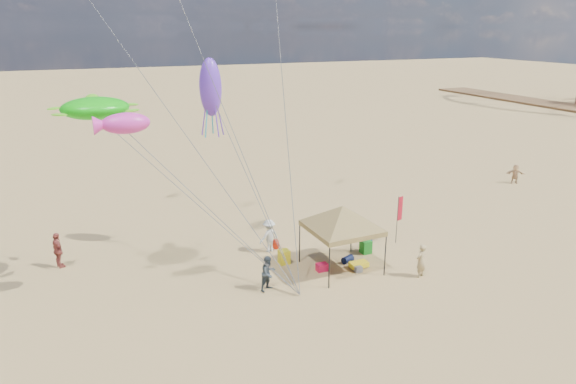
% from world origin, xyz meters
% --- Properties ---
extents(ground, '(280.00, 280.00, 0.00)m').
position_xyz_m(ground, '(0.00, 0.00, 0.00)').
color(ground, tan).
rests_on(ground, ground).
extents(canopy_tent, '(6.08, 6.08, 3.75)m').
position_xyz_m(canopy_tent, '(2.45, 2.19, 3.12)').
color(canopy_tent, black).
rests_on(canopy_tent, ground).
extents(feather_flag, '(0.39, 0.15, 2.67)m').
position_xyz_m(feather_flag, '(6.87, 3.78, 1.80)').
color(feather_flag, black).
rests_on(feather_flag, ground).
extents(cooler_red, '(0.54, 0.38, 0.38)m').
position_xyz_m(cooler_red, '(1.49, 2.31, 0.19)').
color(cooler_red, red).
rests_on(cooler_red, ground).
extents(cooler_blue, '(0.54, 0.38, 0.38)m').
position_xyz_m(cooler_blue, '(5.44, 4.68, 0.19)').
color(cooler_blue, '#144DA4').
rests_on(cooler_blue, ground).
extents(bag_navy, '(0.69, 0.54, 0.36)m').
position_xyz_m(bag_navy, '(3.09, 2.61, 0.18)').
color(bag_navy, '#0C1436').
rests_on(bag_navy, ground).
extents(bag_orange, '(0.54, 0.69, 0.36)m').
position_xyz_m(bag_orange, '(0.50, 5.79, 0.18)').
color(bag_orange, red).
rests_on(bag_orange, ground).
extents(chair_green, '(0.50, 0.50, 0.70)m').
position_xyz_m(chair_green, '(4.53, 3.27, 0.35)').
color(chair_green, '#18841E').
rests_on(chair_green, ground).
extents(chair_yellow, '(0.50, 0.50, 0.70)m').
position_xyz_m(chair_yellow, '(0.13, 3.81, 0.35)').
color(chair_yellow, yellow).
rests_on(chair_yellow, ground).
extents(crate_grey, '(0.34, 0.30, 0.28)m').
position_xyz_m(crate_grey, '(3.05, 1.53, 0.14)').
color(crate_grey, gray).
rests_on(crate_grey, ground).
extents(beach_cart, '(0.90, 0.50, 0.24)m').
position_xyz_m(beach_cart, '(3.28, 1.86, 0.20)').
color(beach_cart, yellow).
rests_on(beach_cart, ground).
extents(person_near_a, '(0.70, 0.60, 1.64)m').
position_xyz_m(person_near_a, '(5.46, -0.06, 0.82)').
color(person_near_a, tan).
rests_on(person_near_a, ground).
extents(person_near_b, '(0.98, 0.89, 1.63)m').
position_xyz_m(person_near_b, '(-1.56, 1.58, 0.82)').
color(person_near_b, '#313C43').
rests_on(person_near_b, ground).
extents(person_near_c, '(1.28, 0.94, 1.77)m').
position_xyz_m(person_near_c, '(-0.03, 5.43, 0.88)').
color(person_near_c, silver).
rests_on(person_near_c, ground).
extents(person_far_a, '(0.77, 1.14, 1.81)m').
position_xyz_m(person_far_a, '(-10.15, 7.74, 0.90)').
color(person_far_a, '#97413A').
rests_on(person_far_a, ground).
extents(person_far_c, '(1.38, 1.07, 1.46)m').
position_xyz_m(person_far_c, '(21.46, 9.65, 0.73)').
color(person_far_c, tan).
rests_on(person_far_c, ground).
extents(turtle_kite, '(3.14, 2.73, 0.91)m').
position_xyz_m(turtle_kite, '(-7.86, 4.72, 8.09)').
color(turtle_kite, '#11CA0D').
rests_on(turtle_kite, ground).
extents(fish_kite, '(1.87, 0.97, 0.82)m').
position_xyz_m(fish_kite, '(-6.91, 2.68, 7.74)').
color(fish_kite, '#E534AF').
rests_on(fish_kite, ground).
extents(squid_kite, '(1.15, 1.15, 2.81)m').
position_xyz_m(squid_kite, '(-2.40, 6.94, 8.48)').
color(squid_kite, '#6B35D9').
rests_on(squid_kite, ground).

